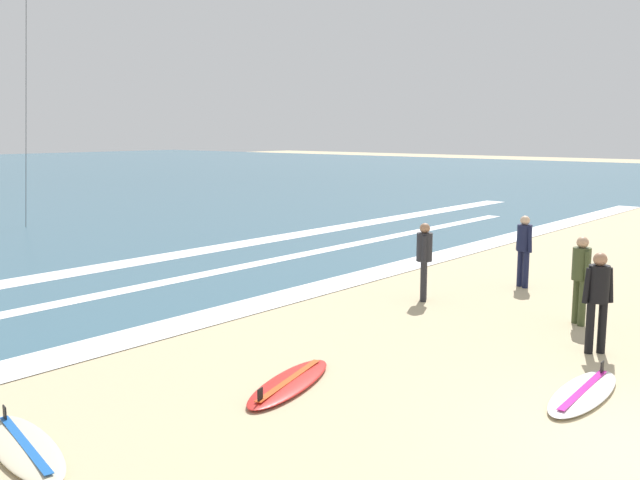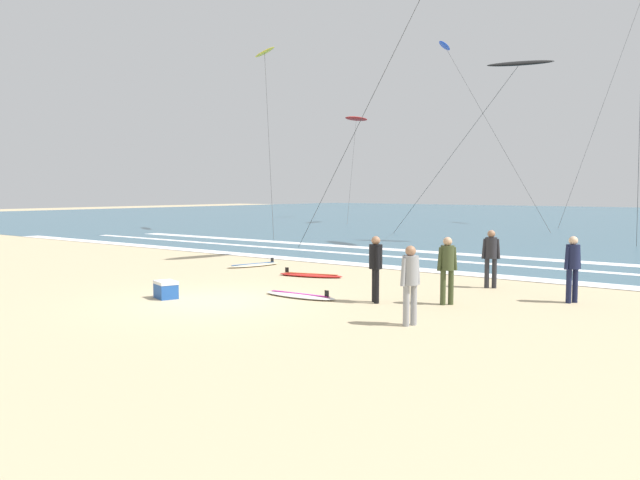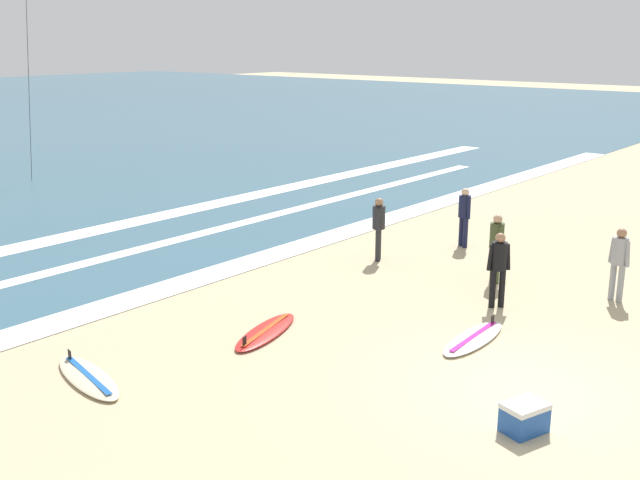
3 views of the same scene
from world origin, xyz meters
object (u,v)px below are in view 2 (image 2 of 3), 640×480
Objects in this scene: surfer_right_near at (447,264)px; surfboard_foreground_flat at (311,275)px; kite_black_far_left at (519,65)px; cooler_box at (166,290)px; surfer_mid_group at (573,263)px; surfboard_left_pile at (300,295)px; kite_red_far_right at (356,119)px; surfboard_near_water at (253,265)px; kite_blue_distant_high at (445,47)px; surfer_foreground_main at (376,263)px; surfer_left_far at (410,278)px; surfer_background_far at (491,253)px; kite_yellow_low_near at (265,53)px.

surfboard_foreground_flat is (-5.62, 1.87, -0.91)m from surfer_right_near.
kite_black_far_left is 14.78× the size of cooler_box.
surfer_mid_group is 0.75× the size of surfboard_left_pile.
kite_red_far_right reaches higher than surfboard_left_pile.
kite_blue_distant_high reaches higher than surfboard_near_water.
surfer_foreground_main is at bearing -25.42° from surfboard_near_water.
surfboard_left_pile is at bearing -55.04° from surfboard_foreground_flat.
kite_blue_distant_high reaches higher than surfer_left_far.
surfer_foreground_main is at bearing -151.39° from surfer_right_near.
kite_blue_distant_high is at bearing -23.53° from kite_red_far_right.
surfer_left_far is at bearing -110.43° from surfer_mid_group.
surfer_background_far is 0.14× the size of kite_red_far_right.
kite_yellow_low_near reaches higher than surfer_right_near.
surfer_right_near is 0.73× the size of surfboard_near_water.
surfboard_left_pile is (-1.92, -0.52, -0.91)m from surfer_foreground_main.
surfer_background_far is 45.63m from kite_red_far_right.
surfer_left_far is 50.49m from kite_red_far_right.
kite_blue_distant_high is (5.43, 14.65, 2.18)m from kite_yellow_low_near.
kite_yellow_low_near is 0.84× the size of kite_blue_distant_high.
kite_blue_distant_high is at bearing 114.83° from surfer_foreground_main.
surfboard_left_pile and surfboard_foreground_flat have the same top height.
surfboard_left_pile is (-3.39, -1.32, -0.91)m from surfer_right_near.
surfer_foreground_main is 5.26m from cooler_box.
surfboard_left_pile is 3.90m from surfboard_foreground_flat.
kite_red_far_right is at bearing 131.15° from surfer_mid_group.
surfer_mid_group is 1.00× the size of surfer_left_far.
surfer_foreground_main is 0.73× the size of surfboard_foreground_flat.
kite_yellow_low_near is at bearing -71.72° from kite_red_far_right.
surfer_mid_group is at bearing -57.84° from kite_blue_distant_high.
surfer_background_far is 0.11× the size of kite_blue_distant_high.
surfboard_left_pile is 29.20m from kite_yellow_low_near.
surfboard_left_pile is 0.15× the size of kite_blue_distant_high.
kite_yellow_low_near reaches higher than surfer_left_far.
surfer_mid_group is 2.22× the size of cooler_box.
kite_yellow_low_near is (-22.77, 20.32, 10.61)m from surfer_left_far.
kite_yellow_low_near is (-22.27, 17.75, 10.61)m from surfer_right_near.
kite_black_far_left is 0.91× the size of kite_red_far_right.
kite_black_far_left is at bearing -51.48° from kite_blue_distant_high.
surfer_background_far is 5.49m from surfboard_left_pile.
kite_blue_distant_high is 39.89m from cooler_box.
kite_red_far_right reaches higher than surfer_background_far.
surfer_left_far is (-1.73, -4.65, 0.00)m from surfer_mid_group.
surfboard_near_water is at bearing -75.08° from kite_blue_distant_high.
surfer_right_near is 6.00m from surfboard_foreground_flat.
surfer_mid_group is 11.23m from surfboard_near_water.
surfboard_foreground_flat is (-6.13, 4.45, -0.91)m from surfer_left_far.
surfer_left_far is at bearing -78.98° from surfer_right_near.
surfer_foreground_main is at bearing 31.22° from cooler_box.
surfboard_foreground_flat is at bearing 147.19° from surfer_foreground_main.
surfer_mid_group is at bearing 31.11° from surfboard_left_pile.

